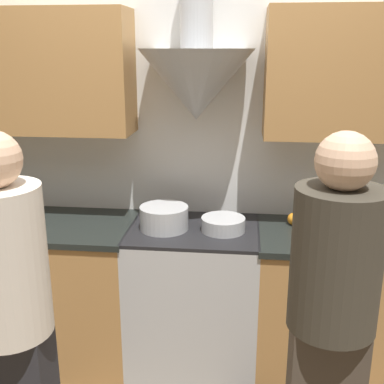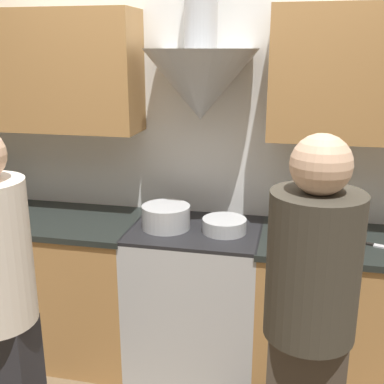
% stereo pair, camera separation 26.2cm
% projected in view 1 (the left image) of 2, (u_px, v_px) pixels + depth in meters
% --- Properties ---
extents(wall_back, '(8.40, 0.64, 2.60)m').
position_uv_depth(wall_back, '(181.00, 127.00, 2.90)').
color(wall_back, white).
rests_on(wall_back, ground_plane).
extents(counter_left, '(1.57, 0.62, 0.93)m').
position_uv_depth(counter_left, '(13.00, 290.00, 3.05)').
color(counter_left, '#B27F47').
rests_on(counter_left, ground_plane).
extents(counter_right, '(0.96, 0.62, 0.93)m').
position_uv_depth(counter_right, '(336.00, 307.00, 2.84)').
color(counter_right, '#B27F47').
rests_on(counter_right, ground_plane).
extents(stove_range, '(0.76, 0.60, 0.93)m').
position_uv_depth(stove_range, '(194.00, 299.00, 2.93)').
color(stove_range, '#B7BABC').
rests_on(stove_range, ground_plane).
extents(stock_pot, '(0.28, 0.28, 0.13)m').
position_uv_depth(stock_pot, '(164.00, 218.00, 2.77)').
color(stock_pot, '#B7BABC').
rests_on(stock_pot, stove_range).
extents(mixing_bowl, '(0.25, 0.25, 0.08)m').
position_uv_depth(mixing_bowl, '(223.00, 224.00, 2.74)').
color(mixing_bowl, '#B7BABC').
rests_on(mixing_bowl, stove_range).
extents(orange_fruit, '(0.07, 0.07, 0.07)m').
position_uv_depth(orange_fruit, '(294.00, 219.00, 2.84)').
color(orange_fruit, orange).
rests_on(orange_fruit, counter_right).
extents(saucepan, '(0.20, 0.20, 0.08)m').
position_uv_depth(saucepan, '(324.00, 218.00, 2.84)').
color(saucepan, '#B7BABC').
rests_on(saucepan, counter_right).
extents(chefs_knife, '(0.25, 0.11, 0.01)m').
position_uv_depth(chefs_knife, '(375.00, 239.00, 2.63)').
color(chefs_knife, silver).
rests_on(chefs_knife, counter_right).
extents(person_foreground_left, '(0.32, 0.32, 1.66)m').
position_uv_depth(person_foreground_left, '(11.00, 318.00, 1.87)').
color(person_foreground_left, '#28282D').
rests_on(person_foreground_left, ground_plane).
extents(person_foreground_right, '(0.33, 0.33, 1.66)m').
position_uv_depth(person_foreground_right, '(330.00, 323.00, 1.84)').
color(person_foreground_right, '#473D33').
rests_on(person_foreground_right, ground_plane).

